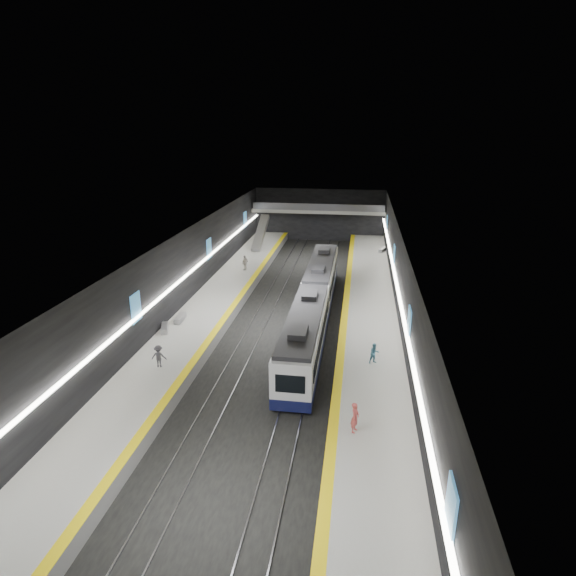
% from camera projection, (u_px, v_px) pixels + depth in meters
% --- Properties ---
extents(ground, '(70.00, 70.00, 0.00)m').
position_uv_depth(ground, '(284.00, 328.00, 43.25)').
color(ground, black).
rests_on(ground, ground).
extents(ceiling, '(20.00, 70.00, 0.04)m').
position_uv_depth(ceiling, '(284.00, 241.00, 40.66)').
color(ceiling, beige).
rests_on(ceiling, wall_left).
extents(wall_left, '(0.04, 70.00, 8.00)m').
position_uv_depth(wall_left, '(175.00, 281.00, 43.37)').
color(wall_left, black).
rests_on(wall_left, ground).
extents(wall_right, '(0.04, 70.00, 8.00)m').
position_uv_depth(wall_right, '(401.00, 292.00, 40.55)').
color(wall_right, black).
rests_on(wall_right, ground).
extents(wall_back, '(20.00, 0.04, 8.00)m').
position_uv_depth(wall_back, '(319.00, 215.00, 74.70)').
color(wall_back, black).
rests_on(wall_back, ground).
extents(platform_left, '(5.00, 70.00, 1.00)m').
position_uv_depth(platform_left, '(204.00, 318.00, 44.15)').
color(platform_left, slate).
rests_on(platform_left, ground).
extents(tile_surface_left, '(5.00, 70.00, 0.02)m').
position_uv_depth(tile_surface_left, '(204.00, 313.00, 43.98)').
color(tile_surface_left, '#A4A49F').
rests_on(tile_surface_left, platform_left).
extents(tactile_strip_left, '(0.60, 70.00, 0.02)m').
position_uv_depth(tactile_strip_left, '(227.00, 314.00, 43.67)').
color(tactile_strip_left, yellow).
rests_on(tactile_strip_left, platform_left).
extents(platform_right, '(5.00, 70.00, 1.00)m').
position_uv_depth(platform_right, '(369.00, 328.00, 42.04)').
color(platform_right, slate).
rests_on(platform_right, ground).
extents(tile_surface_right, '(5.00, 70.00, 0.02)m').
position_uv_depth(tile_surface_right, '(369.00, 323.00, 41.87)').
color(tile_surface_right, '#A4A49F').
rests_on(tile_surface_right, platform_right).
extents(tactile_strip_right, '(0.60, 70.00, 0.02)m').
position_uv_depth(tactile_strip_right, '(344.00, 321.00, 42.18)').
color(tactile_strip_right, yellow).
rests_on(tactile_strip_right, platform_right).
extents(rails, '(6.52, 70.00, 0.12)m').
position_uv_depth(rails, '(284.00, 328.00, 43.23)').
color(rails, gray).
rests_on(rails, ground).
extents(train, '(2.69, 30.05, 3.60)m').
position_uv_depth(train, '(314.00, 301.00, 43.50)').
color(train, '#10133A').
rests_on(train, ground).
extents(ad_posters, '(19.94, 53.50, 2.20)m').
position_uv_depth(ad_posters, '(286.00, 277.00, 42.73)').
color(ad_posters, teal).
rests_on(ad_posters, wall_left).
extents(cove_light_left, '(0.25, 68.60, 0.12)m').
position_uv_depth(cove_light_left, '(177.00, 283.00, 43.40)').
color(cove_light_left, white).
rests_on(cove_light_left, wall_left).
extents(cove_light_right, '(0.25, 68.60, 0.12)m').
position_uv_depth(cove_light_right, '(399.00, 294.00, 40.64)').
color(cove_light_right, white).
rests_on(cove_light_right, wall_right).
extents(mezzanine_bridge, '(20.00, 3.00, 1.50)m').
position_uv_depth(mezzanine_bridge, '(318.00, 210.00, 72.42)').
color(mezzanine_bridge, gray).
rests_on(mezzanine_bridge, wall_left).
extents(escalator, '(1.20, 7.50, 3.92)m').
position_uv_depth(escalator, '(261.00, 233.00, 67.69)').
color(escalator, '#99999E').
rests_on(escalator, platform_left).
extents(bench_left_near, '(1.10, 1.92, 0.45)m').
position_uv_depth(bench_left_near, '(165.00, 328.00, 40.23)').
color(bench_left_near, '#99999E').
rests_on(bench_left_near, platform_left).
extents(bench_left_far, '(0.67, 2.00, 0.48)m').
position_uv_depth(bench_left_far, '(180.00, 318.00, 42.25)').
color(bench_left_far, '#99999E').
rests_on(bench_left_far, platform_left).
extents(bench_right_far, '(1.22, 1.87, 0.45)m').
position_uv_depth(bench_right_far, '(383.00, 250.00, 65.17)').
color(bench_right_far, '#99999E').
rests_on(bench_right_far, platform_right).
extents(passenger_right_a, '(0.61, 0.76, 1.81)m').
position_uv_depth(passenger_right_a, '(355.00, 418.00, 26.81)').
color(passenger_right_a, '#CB4D4C').
rests_on(passenger_right_a, platform_right).
extents(passenger_right_b, '(0.93, 0.86, 1.54)m').
position_uv_depth(passenger_right_b, '(374.00, 354.00, 34.58)').
color(passenger_right_b, teal).
rests_on(passenger_right_b, platform_right).
extents(passenger_left_a, '(0.81, 1.14, 1.79)m').
position_uv_depth(passenger_left_a, '(245.00, 263.00, 56.66)').
color(passenger_left_a, beige).
rests_on(passenger_left_a, platform_left).
extents(passenger_left_b, '(1.14, 0.74, 1.65)m').
position_uv_depth(passenger_left_b, '(159.00, 356.00, 34.04)').
color(passenger_left_b, '#3F3F47').
rests_on(passenger_left_b, platform_left).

